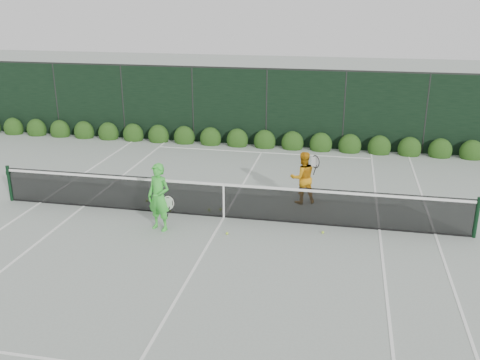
# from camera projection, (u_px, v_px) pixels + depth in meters

# --- Properties ---
(ground) EXTENTS (80.00, 80.00, 0.00)m
(ground) POSITION_uv_depth(u_px,v_px,m) (224.00, 217.00, 14.53)
(ground) COLOR gray
(ground) RESTS_ON ground
(tennis_net) EXTENTS (12.90, 0.10, 1.07)m
(tennis_net) POSITION_uv_depth(u_px,v_px,m) (223.00, 199.00, 14.36)
(tennis_net) COLOR black
(tennis_net) RESTS_ON ground
(player_woman) EXTENTS (0.74, 0.60, 1.76)m
(player_woman) POSITION_uv_depth(u_px,v_px,m) (159.00, 197.00, 13.52)
(player_woman) COLOR green
(player_woman) RESTS_ON ground
(player_man) EXTENTS (0.93, 0.83, 1.53)m
(player_man) POSITION_uv_depth(u_px,v_px,m) (303.00, 177.00, 15.31)
(player_man) COLOR orange
(player_man) RESTS_ON ground
(court_lines) EXTENTS (11.03, 23.83, 0.01)m
(court_lines) POSITION_uv_depth(u_px,v_px,m) (224.00, 217.00, 14.52)
(court_lines) COLOR white
(court_lines) RESTS_ON ground
(windscreen_fence) EXTENTS (32.00, 21.07, 3.06)m
(windscreen_fence) POSITION_uv_depth(u_px,v_px,m) (195.00, 201.00, 11.52)
(windscreen_fence) COLOR black
(windscreen_fence) RESTS_ON ground
(hedge_row) EXTENTS (31.66, 0.65, 0.94)m
(hedge_row) POSITION_uv_depth(u_px,v_px,m) (265.00, 142.00, 21.07)
(hedge_row) COLOR #17340E
(hedge_row) RESTS_ON ground
(tennis_balls) EXTENTS (5.25, 1.82, 0.07)m
(tennis_balls) POSITION_uv_depth(u_px,v_px,m) (214.00, 215.00, 14.57)
(tennis_balls) COLOR #BCEE34
(tennis_balls) RESTS_ON ground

